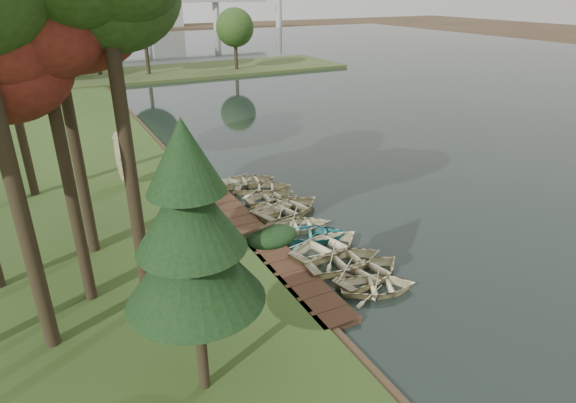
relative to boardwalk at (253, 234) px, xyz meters
name	(u,v)px	position (x,y,z in m)	size (l,w,h in m)	color
ground	(282,230)	(1.60, 0.00, -0.15)	(300.00, 300.00, 0.00)	#3D2F1D
water	(441,98)	(31.60, 20.00, -0.12)	(130.00, 200.00, 0.05)	black
boardwalk	(253,234)	(0.00, 0.00, 0.00)	(1.60, 16.00, 0.30)	#382415
peninsula	(173,72)	(9.60, 50.00, 0.08)	(50.00, 14.00, 0.45)	#384820
far_trees	(143,27)	(6.27, 50.00, 6.28)	(45.60, 5.60, 8.80)	black
bridge	(113,5)	(13.91, 120.00, 6.93)	(95.90, 4.00, 8.60)	#A5A5A0
building_b	(36,7)	(-3.40, 145.00, 5.85)	(8.00, 8.00, 12.00)	#A5A5A0
rowboat_0	(378,285)	(2.52, -6.66, 0.23)	(2.24, 3.14, 0.65)	beige
rowboat_1	(370,271)	(2.82, -5.73, 0.26)	(2.51, 3.51, 0.73)	beige
rowboat_2	(345,259)	(2.40, -4.50, 0.28)	(2.63, 3.68, 0.76)	beige
rowboat_3	(327,245)	(2.38, -3.05, 0.30)	(2.77, 3.87, 0.80)	beige
rowboat_4	(315,233)	(2.51, -1.74, 0.25)	(2.38, 3.34, 0.69)	teal
rowboat_5	(300,224)	(2.36, -0.49, 0.23)	(2.31, 3.23, 0.67)	beige
rowboat_6	(291,207)	(2.82, 1.37, 0.31)	(2.83, 3.97, 0.82)	beige
rowboat_7	(277,204)	(2.39, 2.13, 0.25)	(2.39, 3.34, 0.69)	beige
rowboat_8	(271,196)	(2.62, 3.44, 0.21)	(2.16, 3.02, 0.63)	beige
rowboat_9	(263,186)	(2.80, 4.89, 0.26)	(2.46, 3.45, 0.71)	beige
rowboat_10	(248,180)	(2.43, 6.25, 0.26)	(2.47, 3.46, 0.72)	beige
stored_rowboat	(127,180)	(-4.31, 9.12, 0.49)	(2.37, 3.32, 0.69)	beige
tree_2	(43,53)	(-7.76, -2.12, 9.27)	(4.26, 4.26, 11.04)	black
pine_tree	(191,233)	(-5.33, -8.50, 5.33)	(3.80, 3.80, 8.24)	black
reeds_0	(206,278)	(-3.57, -3.55, 0.58)	(0.60, 0.60, 0.86)	#3F661E
reeds_1	(207,199)	(-1.00, 3.88, 0.61)	(0.60, 0.60, 0.92)	#3F661E
reeds_2	(204,224)	(-2.13, 0.98, 0.59)	(0.60, 0.60, 0.89)	#3F661E
reeds_3	(210,200)	(-1.00, 3.43, 0.71)	(0.60, 0.60, 1.12)	#3F661E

